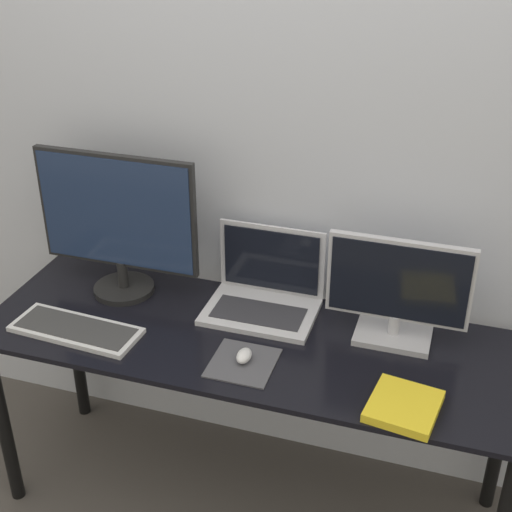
{
  "coord_description": "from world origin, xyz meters",
  "views": [
    {
      "loc": [
        0.58,
        -1.46,
        2.01
      ],
      "look_at": [
        -0.0,
        0.36,
        0.97
      ],
      "focal_mm": 50.0,
      "sensor_mm": 36.0,
      "label": 1
    }
  ],
  "objects_px": {
    "monitor_left": "(118,222)",
    "keyboard": "(76,330)",
    "book": "(404,406)",
    "monitor_right": "(398,291)",
    "laptop": "(265,290)",
    "mouse": "(244,356)"
  },
  "relations": [
    {
      "from": "laptop",
      "to": "book",
      "type": "bearing_deg",
      "value": -36.83
    },
    {
      "from": "mouse",
      "to": "laptop",
      "type": "bearing_deg",
      "value": 95.6
    },
    {
      "from": "keyboard",
      "to": "book",
      "type": "xyz_separation_m",
      "value": [
        1.04,
        -0.06,
        0.0
      ]
    },
    {
      "from": "laptop",
      "to": "book",
      "type": "relative_size",
      "value": 1.65
    },
    {
      "from": "monitor_left",
      "to": "laptop",
      "type": "bearing_deg",
      "value": 5.8
    },
    {
      "from": "mouse",
      "to": "book",
      "type": "height_order",
      "value": "mouse"
    },
    {
      "from": "book",
      "to": "monitor_right",
      "type": "bearing_deg",
      "value": 102.92
    },
    {
      "from": "monitor_right",
      "to": "laptop",
      "type": "xyz_separation_m",
      "value": [
        -0.44,
        0.05,
        -0.11
      ]
    },
    {
      "from": "book",
      "to": "monitor_left",
      "type": "bearing_deg",
      "value": 161.72
    },
    {
      "from": "mouse",
      "to": "book",
      "type": "xyz_separation_m",
      "value": [
        0.48,
        -0.07,
        -0.01
      ]
    },
    {
      "from": "monitor_right",
      "to": "book",
      "type": "height_order",
      "value": "monitor_right"
    },
    {
      "from": "monitor_right",
      "to": "keyboard",
      "type": "height_order",
      "value": "monitor_right"
    },
    {
      "from": "keyboard",
      "to": "monitor_left",
      "type": "bearing_deg",
      "value": 83.53
    },
    {
      "from": "laptop",
      "to": "keyboard",
      "type": "xyz_separation_m",
      "value": [
        -0.53,
        -0.33,
        -0.06
      ]
    },
    {
      "from": "monitor_right",
      "to": "laptop",
      "type": "relative_size",
      "value": 1.2
    },
    {
      "from": "keyboard",
      "to": "book",
      "type": "height_order",
      "value": "book"
    },
    {
      "from": "mouse",
      "to": "book",
      "type": "distance_m",
      "value": 0.49
    },
    {
      "from": "laptop",
      "to": "book",
      "type": "height_order",
      "value": "laptop"
    },
    {
      "from": "keyboard",
      "to": "mouse",
      "type": "xyz_separation_m",
      "value": [
        0.56,
        0.01,
        0.01
      ]
    },
    {
      "from": "monitor_right",
      "to": "monitor_left",
      "type": "bearing_deg",
      "value": 180.0
    },
    {
      "from": "monitor_right",
      "to": "mouse",
      "type": "relative_size",
      "value": 6.28
    },
    {
      "from": "monitor_left",
      "to": "keyboard",
      "type": "xyz_separation_m",
      "value": [
        -0.03,
        -0.28,
        -0.26
      ]
    }
  ]
}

